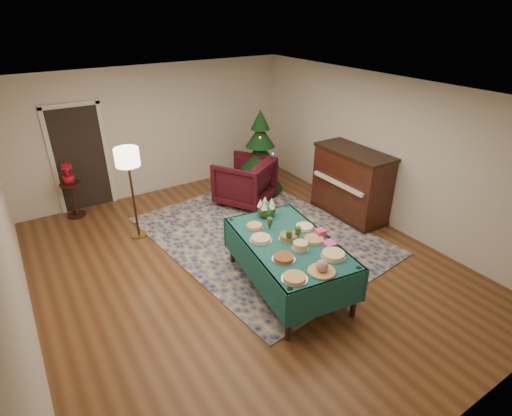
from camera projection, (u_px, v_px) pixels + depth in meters
room_shell at (241, 188)px, 5.85m from camera, size 7.00×7.00×7.00m
doorway at (80, 156)px, 7.80m from camera, size 1.08×0.04×2.16m
rug at (260, 235)px, 7.25m from camera, size 3.66×4.54×0.02m
buffet_table at (288, 251)px, 5.66m from camera, size 1.46×2.19×0.79m
platter_0 at (295, 278)px, 4.81m from camera, size 0.33×0.33×0.05m
platter_1 at (322, 268)px, 4.92m from camera, size 0.35×0.35×0.17m
platter_2 at (333, 255)px, 5.23m from camera, size 0.35×0.35×0.07m
platter_3 at (284, 258)px, 5.18m from camera, size 0.31×0.31×0.06m
platter_4 at (300, 246)px, 5.39m from camera, size 0.24×0.24×0.11m
platter_5 at (314, 239)px, 5.60m from camera, size 0.32×0.32×0.04m
platter_6 at (261, 239)px, 5.60m from camera, size 0.32×0.32×0.06m
platter_7 at (289, 237)px, 5.63m from camera, size 0.29×0.29×0.08m
platter_8 at (304, 227)px, 5.91m from camera, size 0.30×0.30×0.04m
platter_9 at (255, 226)px, 5.93m from camera, size 0.27×0.27×0.04m
goblet_0 at (270, 223)px, 5.85m from camera, size 0.08×0.08×0.19m
goblet_1 at (298, 233)px, 5.60m from camera, size 0.08×0.08×0.19m
goblet_2 at (289, 236)px, 5.52m from camera, size 0.08×0.08×0.19m
napkin_stack at (329, 244)px, 5.50m from camera, size 0.18×0.18×0.04m
gift_box at (320, 233)px, 5.69m from camera, size 0.14×0.14×0.11m
centerpiece at (267, 208)px, 6.18m from camera, size 0.29×0.29×0.33m
armchair at (245, 179)px, 8.23m from camera, size 1.38×1.35×1.06m
floor_lamp at (128, 163)px, 6.61m from camera, size 0.40×0.40×1.66m
side_table at (74, 200)px, 7.78m from camera, size 0.39×0.39×0.69m
potted_plant at (69, 178)px, 7.57m from camera, size 0.23×0.41×0.23m
christmas_tree at (260, 156)px, 8.59m from camera, size 1.22×1.22×1.84m
piano at (351, 184)px, 7.69m from camera, size 0.74×1.56×1.34m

